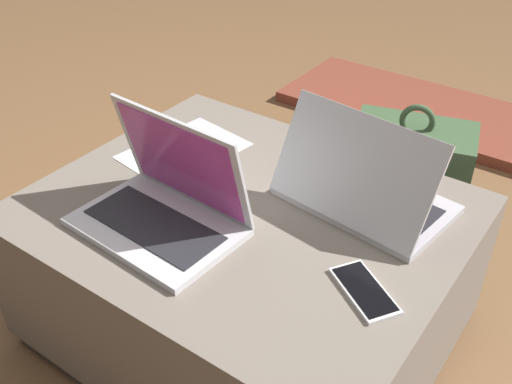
# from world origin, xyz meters

# --- Properties ---
(ground_plane) EXTENTS (14.00, 14.00, 0.00)m
(ground_plane) POSITION_xyz_m (0.00, 0.00, 0.00)
(ground_plane) COLOR brown
(ottoman) EXTENTS (0.93, 0.76, 0.40)m
(ottoman) POSITION_xyz_m (0.00, 0.00, 0.20)
(ottoman) COLOR #3D3832
(ottoman) RESTS_ON ground_plane
(laptop_near) EXTENTS (0.36, 0.25, 0.24)m
(laptop_near) POSITION_xyz_m (-0.10, -0.15, 0.45)
(laptop_near) COLOR silver
(laptop_near) RESTS_ON ottoman
(laptop_far) EXTENTS (0.39, 0.28, 0.23)m
(laptop_far) POSITION_xyz_m (0.21, 0.15, 0.45)
(laptop_far) COLOR #B7B7BC
(laptop_far) RESTS_ON ottoman
(cell_phone) EXTENTS (0.17, 0.14, 0.01)m
(cell_phone) POSITION_xyz_m (0.34, -0.09, 0.41)
(cell_phone) COLOR white
(cell_phone) RESTS_ON ottoman
(backpack) EXTENTS (0.35, 0.31, 0.51)m
(backpack) POSITION_xyz_m (0.18, 0.50, 0.21)
(backpack) COLOR #385133
(backpack) RESTS_ON ground_plane
(paper_sheet) EXTENTS (0.25, 0.32, 0.00)m
(paper_sheet) POSITION_xyz_m (-0.27, 0.11, 0.41)
(paper_sheet) COLOR silver
(paper_sheet) RESTS_ON ottoman
(fireplace_hearth) EXTENTS (1.40, 0.50, 0.04)m
(fireplace_hearth) POSITION_xyz_m (0.00, 1.42, 0.02)
(fireplace_hearth) COLOR brown
(fireplace_hearth) RESTS_ON ground_plane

